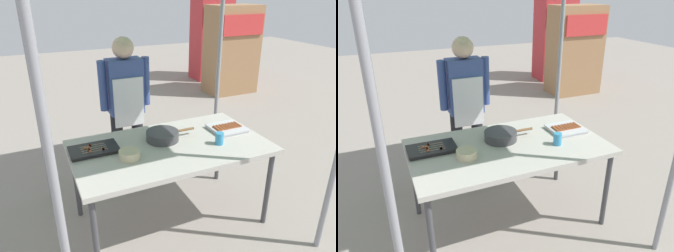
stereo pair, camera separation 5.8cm
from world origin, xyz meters
The scene contains 10 objects.
ground_plane centered at (0.00, 0.00, 0.00)m, with size 18.00×18.00×0.00m, color gray.
stall_table centered at (0.00, 0.00, 0.70)m, with size 1.60×0.90×0.75m.
tray_grilled_sausages centered at (0.59, 0.06, 0.77)m, with size 0.30×0.28×0.05m.
tray_meat_skewers centered at (-0.60, 0.14, 0.77)m, with size 0.38×0.23×0.04m.
cooking_wok centered at (-0.02, 0.11, 0.79)m, with size 0.44×0.28×0.08m.
condiment_bowl centered at (-0.37, -0.07, 0.78)m, with size 0.16×0.16×0.06m, color #BFB28C.
drink_cup_near_edge centered at (0.37, -0.15, 0.80)m, with size 0.07×0.07×0.10m, color #338CBF.
vendor_woman centered at (-0.12, 0.82, 0.90)m, with size 0.52×0.22×1.52m.
neighbor_stall_left centered at (2.71, 3.06, 0.83)m, with size 0.96×0.64×1.66m.
neighbor_stall_right centered at (2.92, 4.16, 0.89)m, with size 0.81×0.59×1.78m.
Camera 2 is at (-0.93, -2.14, 1.93)m, focal length 33.95 mm.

